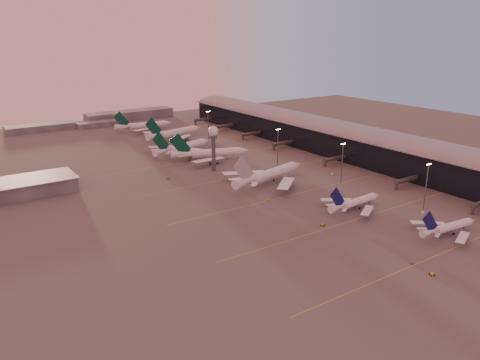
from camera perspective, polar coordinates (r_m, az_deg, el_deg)
ground at (r=215.15m, az=12.45°, el=-6.67°), size 700.00×700.00×0.00m
taxiway_markings at (r=271.82m, az=8.35°, el=-1.22°), size 180.00×185.25×0.02m
terminal at (r=358.99m, az=11.88°, el=4.97°), size 57.00×362.00×23.04m
radar_tower at (r=301.25m, az=-3.27°, el=4.95°), size 6.40×6.40×31.10m
mast_a at (r=253.61m, az=21.78°, el=-0.45°), size 3.60×0.56×25.00m
mast_b at (r=284.09m, az=12.36°, el=2.28°), size 3.60×0.56×25.00m
mast_c at (r=319.96m, az=4.63°, el=4.35°), size 3.60×0.56×25.00m
mast_d at (r=391.59m, az=-3.89°, el=6.83°), size 3.60×0.56×25.00m
distant_horizon at (r=488.12m, az=-16.08°, el=7.16°), size 165.00×37.50×9.00m
narrowbody_near at (r=230.24m, az=24.11°, el=-5.44°), size 35.92×28.57×14.03m
narrowbody_mid at (r=246.40m, az=13.88°, el=-2.82°), size 38.81×30.92×15.16m
widebody_white at (r=281.62m, az=3.68°, el=0.42°), size 61.47×48.68×22.01m
greentail_a at (r=332.59m, az=-3.59°, el=3.10°), size 54.82×43.57×20.64m
greentail_b at (r=351.90m, az=-6.94°, el=3.81°), size 54.79×43.61×20.47m
greentail_c at (r=402.14m, az=-7.90°, el=5.55°), size 58.62×46.76×21.73m
greentail_d at (r=441.92m, az=-11.63°, el=6.39°), size 53.86×43.37×19.56m
gsv_truck_a at (r=198.28m, az=20.24°, el=-9.25°), size 5.28×4.10×2.04m
gsv_tug_near at (r=192.07m, az=22.36°, el=-10.59°), size 3.02×3.83×0.96m
gsv_catering_a at (r=251.25m, az=21.47°, el=-3.35°), size 5.81×3.17×4.56m
gsv_tug_mid at (r=223.39m, az=10.03°, el=-5.43°), size 3.48×4.07×1.00m
gsv_truck_b at (r=262.89m, az=12.99°, el=-1.87°), size 6.39×3.87×2.43m
gsv_truck_c at (r=252.56m, az=3.50°, el=-2.25°), size 5.95×5.44×2.40m
gsv_catering_b at (r=302.61m, az=11.24°, el=1.04°), size 6.05×3.99×4.57m
gsv_tug_far at (r=306.34m, az=0.48°, el=1.24°), size 2.98×3.77×0.94m
gsv_truck_d at (r=292.27m, az=-8.85°, el=0.35°), size 3.71×6.08×2.31m
gsv_tug_hangar at (r=357.69m, az=-1.35°, el=3.66°), size 4.28×3.14×1.10m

